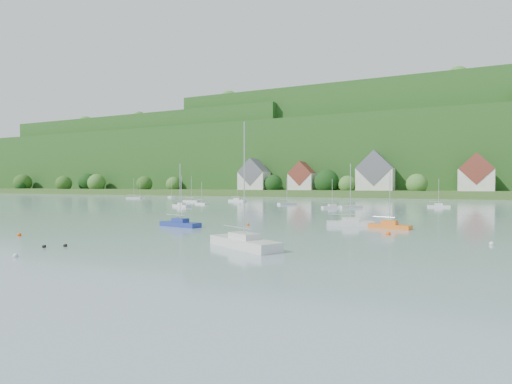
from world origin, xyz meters
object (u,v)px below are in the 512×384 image
near_sailboat_4 (244,242)px  near_sailboat_5 (390,225)px  near_sailboat_1 (180,223)px  near_sailboat_3 (350,222)px

near_sailboat_4 → near_sailboat_5: near_sailboat_4 is taller
near_sailboat_4 → near_sailboat_1: bearing=170.7°
near_sailboat_1 → near_sailboat_5: (25.48, 9.11, -0.03)m
near_sailboat_1 → near_sailboat_4: size_ratio=0.75×
near_sailboat_1 → near_sailboat_3: 22.86m
near_sailboat_1 → near_sailboat_4: 20.52m
near_sailboat_3 → near_sailboat_4: bearing=-119.9°
near_sailboat_1 → near_sailboat_3: bearing=39.6°
near_sailboat_1 → near_sailboat_4: (15.84, -13.04, 0.08)m
near_sailboat_1 → near_sailboat_5: bearing=31.2°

